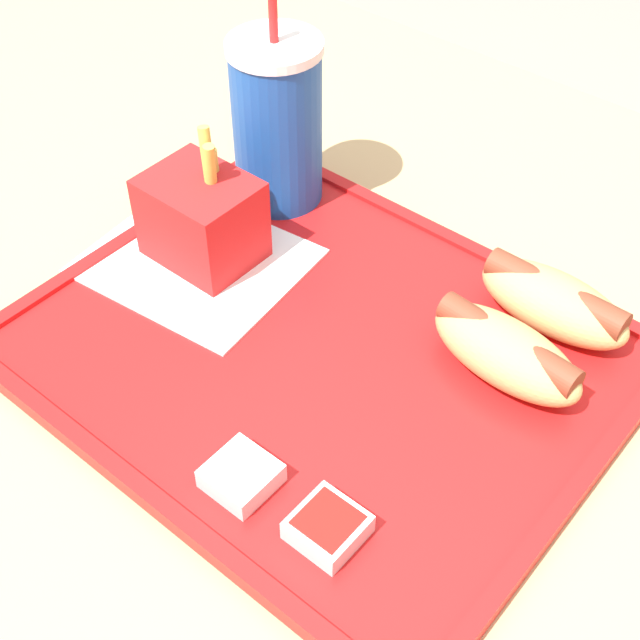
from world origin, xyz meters
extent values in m
cube|color=tan|center=(0.00, 0.00, 0.35)|extent=(1.48, 0.87, 0.70)
cube|color=red|center=(-0.01, -0.03, 0.71)|extent=(0.42, 0.34, 0.01)
cube|color=red|center=(-0.01, -0.19, 0.72)|extent=(0.42, 0.01, 0.00)
cube|color=red|center=(-0.01, 0.14, 0.72)|extent=(0.42, 0.01, 0.00)
cube|color=red|center=(-0.21, -0.03, 0.72)|extent=(0.01, 0.34, 0.00)
cube|color=red|center=(0.19, -0.03, 0.72)|extent=(0.01, 0.34, 0.00)
cube|color=white|center=(-0.15, -0.02, 0.71)|extent=(0.18, 0.16, 0.00)
cylinder|color=#194CA5|center=(-0.16, 0.09, 0.78)|extent=(0.07, 0.07, 0.14)
cylinder|color=white|center=(-0.16, 0.09, 0.85)|extent=(0.08, 0.08, 0.01)
cylinder|color=red|center=(-0.16, 0.09, 0.88)|extent=(0.01, 0.01, 0.03)
ellipsoid|color=tan|center=(0.10, 0.10, 0.74)|extent=(0.12, 0.05, 0.04)
cylinder|color=brown|center=(0.10, 0.10, 0.74)|extent=(0.11, 0.02, 0.02)
ellipsoid|color=tan|center=(0.10, 0.04, 0.74)|extent=(0.12, 0.06, 0.04)
cylinder|color=brown|center=(0.10, 0.04, 0.74)|extent=(0.11, 0.03, 0.02)
cube|color=red|center=(-0.15, -0.01, 0.75)|extent=(0.08, 0.07, 0.07)
cylinder|color=#E5C14C|center=(-0.14, 0.00, 0.78)|extent=(0.03, 0.02, 0.09)
cylinder|color=#E5C14C|center=(-0.14, 0.00, 0.78)|extent=(0.02, 0.02, 0.07)
cylinder|color=#E5C14C|center=(-0.15, 0.01, 0.77)|extent=(0.01, 0.01, 0.06)
cube|color=silver|center=(0.03, -0.15, 0.72)|extent=(0.04, 0.04, 0.02)
cube|color=white|center=(0.03, -0.15, 0.73)|extent=(0.03, 0.03, 0.00)
cube|color=silver|center=(0.09, -0.14, 0.72)|extent=(0.04, 0.04, 0.02)
cube|color=#B21914|center=(0.09, -0.14, 0.73)|extent=(0.03, 0.03, 0.00)
camera|label=1|loc=(0.28, -0.37, 1.19)|focal=50.00mm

